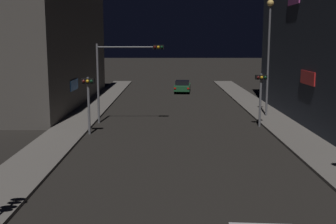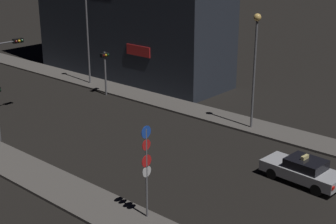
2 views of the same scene
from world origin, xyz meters
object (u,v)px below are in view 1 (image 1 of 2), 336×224
object	(u,v)px
traffic_light_overhead	(121,66)
street_lamp_far_block	(268,39)
traffic_light_right_kerb	(259,89)
far_car	(181,86)
traffic_light_left_kerb	(87,94)

from	to	relation	value
traffic_light_overhead	street_lamp_far_block	size ratio (longest dim) A/B	0.65
traffic_light_right_kerb	street_lamp_far_block	xyz separation A→B (m)	(1.32, 3.69, 3.46)
far_car	traffic_light_right_kerb	size ratio (longest dim) A/B	1.21
traffic_light_overhead	traffic_light_left_kerb	world-z (taller)	traffic_light_overhead
traffic_light_overhead	street_lamp_far_block	distance (m)	11.61
far_car	traffic_light_right_kerb	xyz separation A→B (m)	(4.83, -20.36, 1.98)
traffic_light_left_kerb	traffic_light_overhead	bearing A→B (deg)	64.74
traffic_light_overhead	traffic_light_left_kerb	size ratio (longest dim) A/B	1.56
far_car	street_lamp_far_block	xyz separation A→B (m)	(6.15, -16.67, 5.44)
traffic_light_overhead	street_lamp_far_block	world-z (taller)	street_lamp_far_block
traffic_light_overhead	traffic_light_left_kerb	xyz separation A→B (m)	(-1.81, -3.84, -1.53)
far_car	traffic_light_overhead	distance (m)	19.94
far_car	traffic_light_left_kerb	xyz separation A→B (m)	(-6.88, -22.81, 1.96)
traffic_light_overhead	traffic_light_right_kerb	distance (m)	10.11
traffic_light_overhead	street_lamp_far_block	bearing A→B (deg)	11.58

